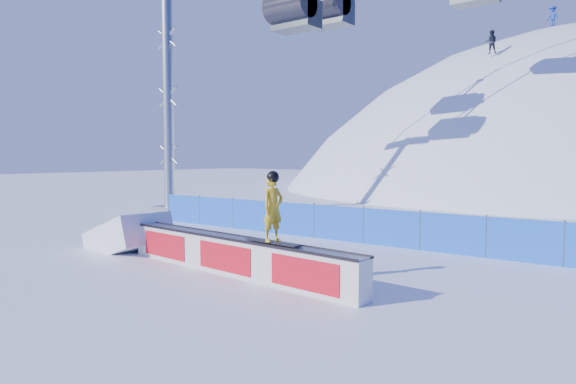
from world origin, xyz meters
The scene contains 6 objects.
ground centered at (0.00, 0.00, 0.00)m, with size 160.00×160.00×0.00m, color white.
snow_hill centered at (0.00, 42.00, -18.00)m, with size 64.00×64.00×64.00m.
safety_fence centered at (0.00, 4.50, 0.60)m, with size 22.05×0.05×1.30m.
rail_box centered at (-1.36, -1.42, 0.47)m, with size 7.95×1.27×0.95m.
snow_ramp centered at (-6.30, -0.97, 0.00)m, with size 2.57×1.71×0.96m, color white, non-canonical shape.
snowboarder centered at (0.05, -1.55, 1.76)m, with size 1.59×0.61×1.64m.
Camera 1 is at (7.41, -10.52, 2.92)m, focal length 32.00 mm.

